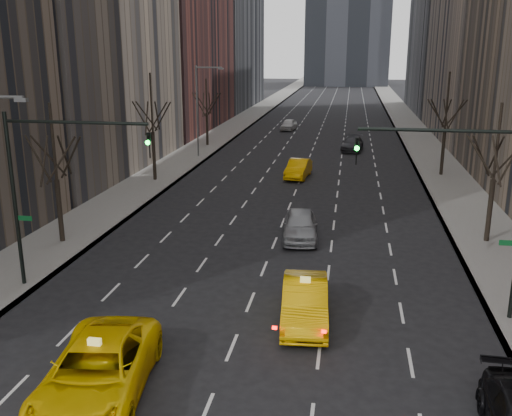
% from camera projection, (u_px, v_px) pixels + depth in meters
% --- Properties ---
extents(sidewalk_left, '(4.50, 320.00, 0.15)m').
position_uv_depth(sidewalk_left, '(236.00, 125.00, 82.10)').
color(sidewalk_left, slate).
rests_on(sidewalk_left, ground).
extents(sidewalk_right, '(4.50, 320.00, 0.15)m').
position_uv_depth(sidewalk_right, '(411.00, 129.00, 78.24)').
color(sidewalk_right, slate).
rests_on(sidewalk_right, ground).
extents(tree_lw_b, '(3.36, 3.50, 7.82)m').
position_uv_depth(tree_lw_b, '(57.00, 180.00, 31.70)').
color(tree_lw_b, black).
rests_on(tree_lw_b, ground).
extents(tree_lw_c, '(3.36, 3.50, 8.74)m').
position_uv_depth(tree_lw_c, '(153.00, 133.00, 46.81)').
color(tree_lw_c, black).
rests_on(tree_lw_c, ground).
extents(tree_lw_d, '(3.36, 3.50, 7.36)m').
position_uv_depth(tree_lw_d, '(207.00, 115.00, 64.03)').
color(tree_lw_d, black).
rests_on(tree_lw_d, ground).
extents(tree_rw_b, '(3.36, 3.50, 7.82)m').
position_uv_depth(tree_rw_b, '(493.00, 180.00, 31.72)').
color(tree_rw_b, black).
rests_on(tree_rw_b, ground).
extents(tree_rw_c, '(3.36, 3.50, 8.74)m').
position_uv_depth(tree_rw_c, '(445.00, 130.00, 48.72)').
color(tree_rw_c, black).
rests_on(tree_rw_c, ground).
extents(traffic_mast_left, '(6.69, 0.39, 8.00)m').
position_uv_depth(traffic_mast_left, '(46.00, 173.00, 25.06)').
color(traffic_mast_left, black).
rests_on(traffic_mast_left, ground).
extents(traffic_mast_right, '(6.69, 0.39, 8.00)m').
position_uv_depth(traffic_mast_right, '(480.00, 189.00, 22.19)').
color(traffic_mast_right, black).
rests_on(traffic_mast_right, ground).
extents(streetlight_far, '(2.83, 0.22, 9.00)m').
position_uv_depth(streetlight_far, '(200.00, 102.00, 56.64)').
color(streetlight_far, slate).
rests_on(streetlight_far, ground).
extents(taxi_suv, '(3.91, 6.98, 1.84)m').
position_uv_depth(taxi_suv, '(97.00, 371.00, 18.05)').
color(taxi_suv, yellow).
rests_on(taxi_suv, ground).
extents(taxi_sedan, '(2.20, 5.32, 1.71)m').
position_uv_depth(taxi_sedan, '(305.00, 302.00, 23.16)').
color(taxi_sedan, '#F0AF05').
rests_on(taxi_sedan, ground).
extents(silver_sedan_ahead, '(2.40, 5.06, 1.67)m').
position_uv_depth(silver_sedan_ahead, '(300.00, 225.00, 33.25)').
color(silver_sedan_ahead, '#93959A').
rests_on(silver_sedan_ahead, ground).
extents(far_taxi, '(2.11, 4.88, 1.56)m').
position_uv_depth(far_taxi, '(298.00, 169.00, 49.00)').
color(far_taxi, '#FFB005').
rests_on(far_taxi, ground).
extents(far_suv_grey, '(2.62, 5.37, 1.51)m').
position_uv_depth(far_suv_grey, '(352.00, 144.00, 61.90)').
color(far_suv_grey, '#2B2B2F').
rests_on(far_suv_grey, ground).
extents(far_car_white, '(2.15, 4.51, 1.49)m').
position_uv_depth(far_car_white, '(289.00, 125.00, 77.34)').
color(far_car_white, silver).
rests_on(far_car_white, ground).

